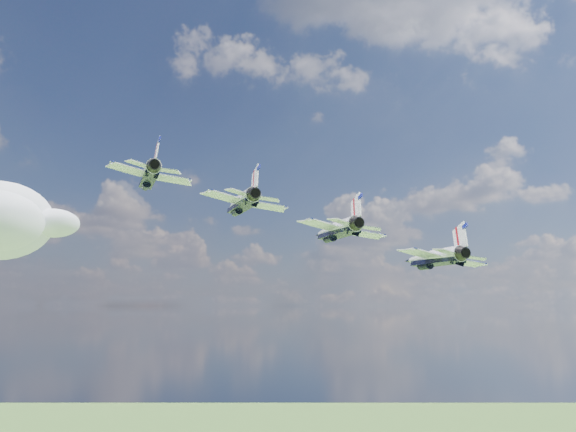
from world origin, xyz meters
TOP-DOWN VIEW (x-y plane):
  - cloud_far at (6.57, 195.02)m, footprint 58.88×46.26m
  - jet_0 at (-26.60, 21.30)m, footprint 15.07×17.30m
  - jet_1 at (-18.11, 13.52)m, footprint 15.07×17.30m
  - jet_2 at (-9.63, 5.75)m, footprint 15.07×17.30m
  - jet_3 at (-1.14, -2.03)m, footprint 15.07×17.30m

SIDE VIEW (x-z plane):
  - jet_3 at x=-1.14m, z-range 152.55..158.44m
  - jet_2 at x=-9.63m, z-range 155.95..161.84m
  - jet_1 at x=-18.11m, z-range 159.35..165.24m
  - jet_0 at x=-26.60m, z-range 162.75..168.64m
  - cloud_far at x=6.57m, z-range 166.29..189.42m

